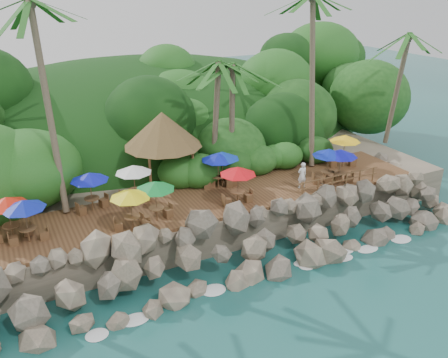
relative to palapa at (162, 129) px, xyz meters
name	(u,v)px	position (x,y,z in m)	size (l,w,h in m)	color
ground	(276,279)	(2.39, -9.74, -5.79)	(140.00, 140.00, 0.00)	#19514F
land_base	(167,163)	(2.39, 6.26, -4.74)	(32.00, 25.20, 2.10)	gray
jungle_hill	(139,148)	(2.39, 13.76, -5.79)	(44.80, 28.00, 15.40)	#143811
seawall	(257,242)	(2.39, -7.74, -4.64)	(29.00, 4.00, 2.30)	gray
terrace	(224,197)	(2.39, -3.74, -3.59)	(26.00, 5.00, 0.20)	brown
jungle_foliage	(172,179)	(2.39, 5.26, -5.79)	(44.00, 16.00, 12.00)	#143811
foam_line	(273,276)	(2.39, -9.44, -5.76)	(25.20, 0.80, 0.06)	white
palms	(211,31)	(3.01, -0.87, 5.81)	(36.64, 7.08, 12.42)	brown
palapa	(162,129)	(0.00, 0.00, 0.00)	(4.92, 4.92, 4.60)	brown
dining_clusters	(197,172)	(0.61, -3.80, -1.58)	(23.52, 5.32, 2.30)	brown
railing	(339,180)	(9.21, -6.09, -2.88)	(6.10, 0.10, 1.00)	brown
waiter	(302,175)	(7.27, -4.85, -2.64)	(0.62, 0.40, 1.69)	white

